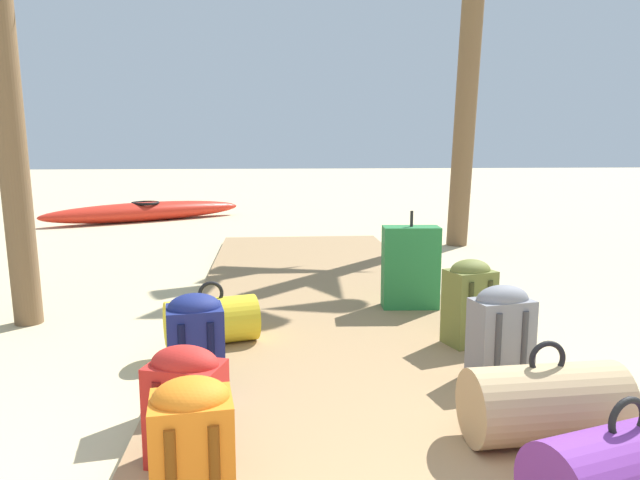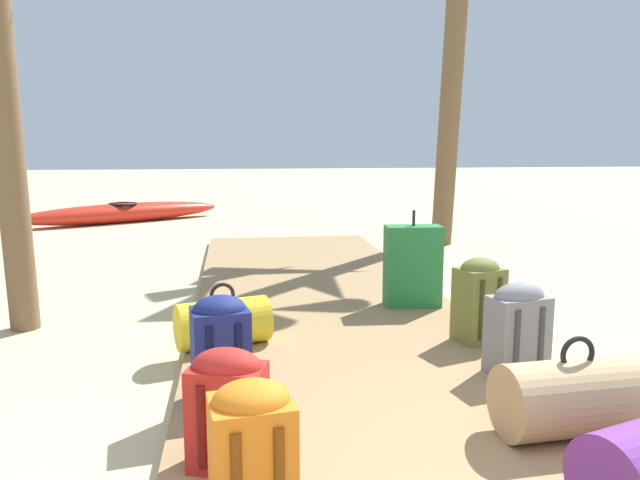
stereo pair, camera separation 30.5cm
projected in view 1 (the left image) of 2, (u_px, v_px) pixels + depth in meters
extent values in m
plane|color=#D1BA8C|center=(333.00, 346.00, 4.06)|extent=(60.00, 60.00, 0.00)
cube|color=#9E7A51|center=(323.00, 311.00, 4.77)|extent=(2.05, 7.28, 0.08)
cube|color=navy|center=(196.00, 353.00, 3.00)|extent=(0.31, 0.27, 0.47)
ellipsoid|color=navy|center=(194.00, 307.00, 2.96)|extent=(0.29, 0.26, 0.14)
cylinder|color=black|center=(182.00, 362.00, 2.87)|extent=(0.04, 0.04, 0.38)
cylinder|color=black|center=(211.00, 360.00, 2.91)|extent=(0.04, 0.04, 0.38)
cylinder|color=#6B2D84|center=(623.00, 474.00, 2.03)|extent=(0.71, 0.50, 0.33)
torus|color=black|center=(628.00, 420.00, 2.00)|extent=(0.16, 0.07, 0.16)
cube|color=orange|center=(193.00, 465.00, 1.96)|extent=(0.29, 0.25, 0.46)
ellipsoid|color=orange|center=(191.00, 398.00, 1.92)|extent=(0.27, 0.24, 0.13)
cube|color=olive|center=(469.00, 307.00, 3.82)|extent=(0.33, 0.29, 0.48)
ellipsoid|color=olive|center=(471.00, 270.00, 3.78)|extent=(0.32, 0.28, 0.14)
cylinder|color=#333516|center=(470.00, 313.00, 3.69)|extent=(0.05, 0.05, 0.38)
cylinder|color=#333516|center=(489.00, 311.00, 3.75)|extent=(0.05, 0.05, 0.38)
cube|color=#237538|center=(410.00, 267.00, 4.68)|extent=(0.45, 0.24, 0.64)
cylinder|color=black|center=(412.00, 219.00, 4.62)|extent=(0.02, 0.02, 0.12)
cube|color=slate|center=(501.00, 339.00, 3.27)|extent=(0.35, 0.25, 0.44)
ellipsoid|color=slate|center=(502.00, 300.00, 3.23)|extent=(0.33, 0.24, 0.16)
cylinder|color=#3A3A3D|center=(498.00, 346.00, 3.15)|extent=(0.04, 0.04, 0.35)
cylinder|color=#3A3A3D|center=(524.00, 343.00, 3.20)|extent=(0.04, 0.04, 0.35)
cylinder|color=tan|center=(545.00, 404.00, 2.57)|extent=(0.69, 0.38, 0.34)
torus|color=black|center=(547.00, 359.00, 2.54)|extent=(0.17, 0.03, 0.16)
cube|color=red|center=(187.00, 414.00, 2.38)|extent=(0.34, 0.27, 0.41)
ellipsoid|color=red|center=(185.00, 364.00, 2.35)|extent=(0.32, 0.26, 0.15)
cylinder|color=#5B110F|center=(158.00, 423.00, 2.31)|extent=(0.05, 0.05, 0.33)
cylinder|color=#5B110F|center=(193.00, 427.00, 2.27)|extent=(0.05, 0.05, 0.33)
cylinder|color=gold|center=(212.00, 321.00, 3.84)|extent=(0.64, 0.45, 0.30)
torus|color=black|center=(211.00, 294.00, 3.81)|extent=(0.16, 0.07, 0.16)
cylinder|color=brown|center=(467.00, 83.00, 7.58)|extent=(0.27, 0.70, 4.23)
cylinder|color=brown|center=(5.00, 83.00, 4.21)|extent=(0.21, 0.38, 3.55)
ellipsoid|color=red|center=(146.00, 212.00, 10.65)|extent=(3.37, 2.26, 0.33)
torus|color=black|center=(145.00, 203.00, 10.63)|extent=(0.67, 0.67, 0.05)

